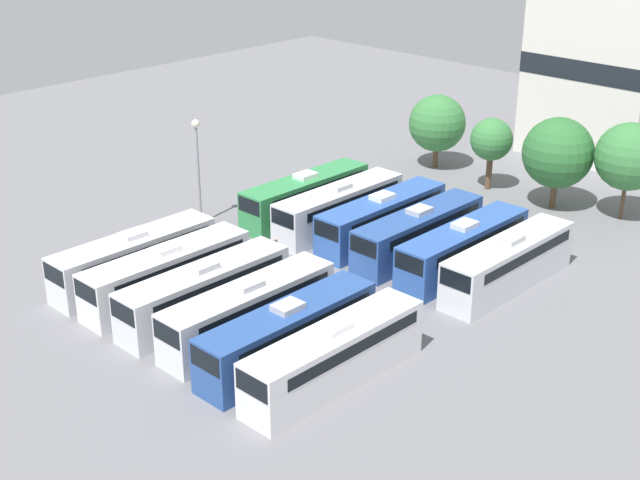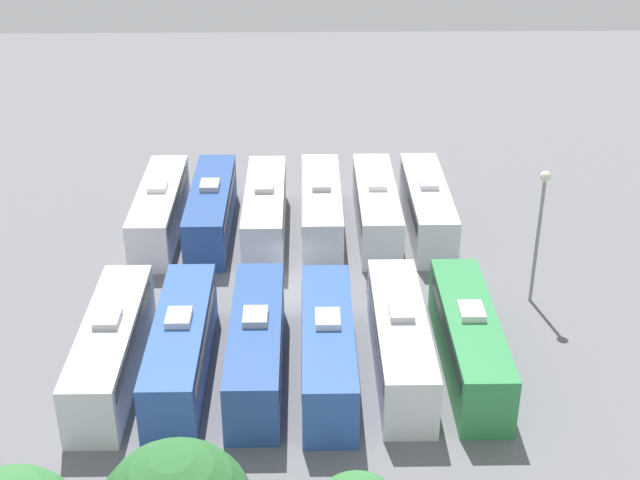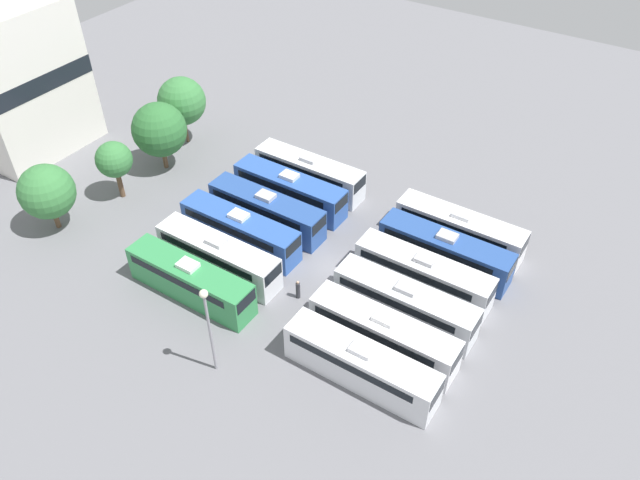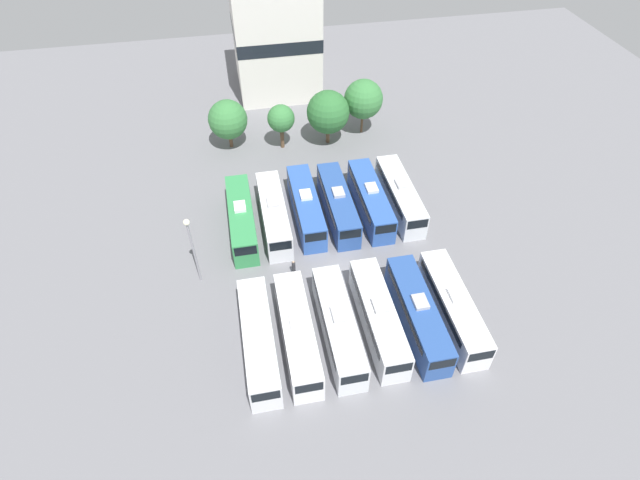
# 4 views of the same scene
# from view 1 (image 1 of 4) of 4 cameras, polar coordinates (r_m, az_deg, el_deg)

# --- Properties ---
(ground_plane) EXTENTS (120.91, 120.91, 0.00)m
(ground_plane) POSITION_cam_1_polar(r_m,az_deg,el_deg) (57.38, -0.00, -2.78)
(ground_plane) COLOR slate
(bus_0) EXTENTS (2.55, 11.42, 3.47)m
(bus_0) POSITION_cam_1_polar(r_m,az_deg,el_deg) (58.12, -11.76, -1.08)
(bus_0) COLOR silver
(bus_0) RESTS_ON ground_plane
(bus_1) EXTENTS (2.55, 11.42, 3.47)m
(bus_1) POSITION_cam_1_polar(r_m,az_deg,el_deg) (55.63, -9.74, -2.07)
(bus_1) COLOR white
(bus_1) RESTS_ON ground_plane
(bus_2) EXTENTS (2.55, 11.42, 3.47)m
(bus_2) POSITION_cam_1_polar(r_m,az_deg,el_deg) (53.05, -7.36, -3.23)
(bus_2) COLOR silver
(bus_2) RESTS_ON ground_plane
(bus_3) EXTENTS (2.55, 11.42, 3.47)m
(bus_3) POSITION_cam_1_polar(r_m,az_deg,el_deg) (50.66, -4.55, -4.45)
(bus_3) COLOR silver
(bus_3) RESTS_ON ground_plane
(bus_4) EXTENTS (2.55, 11.42, 3.47)m
(bus_4) POSITION_cam_1_polar(r_m,az_deg,el_deg) (48.18, -2.02, -5.95)
(bus_4) COLOR #284C93
(bus_4) RESTS_ON ground_plane
(bus_5) EXTENTS (2.55, 11.42, 3.47)m
(bus_5) POSITION_cam_1_polar(r_m,az_deg,el_deg) (46.21, 0.97, -7.31)
(bus_5) COLOR white
(bus_5) RESTS_ON ground_plane
(bus_6) EXTENTS (2.55, 11.42, 3.47)m
(bus_6) POSITION_cam_1_polar(r_m,az_deg,el_deg) (67.36, -0.91, 2.88)
(bus_6) COLOR #338C4C
(bus_6) RESTS_ON ground_plane
(bus_7) EXTENTS (2.55, 11.42, 3.47)m
(bus_7) POSITION_cam_1_polar(r_m,az_deg,el_deg) (65.14, 1.25, 2.15)
(bus_7) COLOR silver
(bus_7) RESTS_ON ground_plane
(bus_8) EXTENTS (2.55, 11.42, 3.47)m
(bus_8) POSITION_cam_1_polar(r_m,az_deg,el_deg) (63.31, 4.00, 1.45)
(bus_8) COLOR #2D56A8
(bus_8) RESTS_ON ground_plane
(bus_9) EXTENTS (2.55, 11.42, 3.47)m
(bus_9) POSITION_cam_1_polar(r_m,az_deg,el_deg) (61.09, 6.34, 0.52)
(bus_9) COLOR #284C93
(bus_9) RESTS_ON ground_plane
(bus_10) EXTENTS (2.55, 11.42, 3.47)m
(bus_10) POSITION_cam_1_polar(r_m,az_deg,el_deg) (59.12, 9.17, -0.45)
(bus_10) COLOR #2D56A8
(bus_10) RESTS_ON ground_plane
(bus_11) EXTENTS (2.55, 11.42, 3.47)m
(bus_11) POSITION_cam_1_polar(r_m,az_deg,el_deg) (57.49, 11.98, -1.39)
(bus_11) COLOR silver
(bus_11) RESTS_ON ground_plane
(worker_person) EXTENTS (0.36, 0.36, 1.80)m
(worker_person) POSITION_cam_1_polar(r_m,az_deg,el_deg) (60.01, -2.89, -0.70)
(worker_person) COLOR #333338
(worker_person) RESTS_ON ground_plane
(light_pole) EXTENTS (0.60, 0.60, 7.99)m
(light_pole) POSITION_cam_1_polar(r_m,az_deg,el_deg) (65.48, -7.86, 5.47)
(light_pole) COLOR gray
(light_pole) RESTS_ON ground_plane
(tree_0) EXTENTS (4.95, 4.95, 6.45)m
(tree_0) POSITION_cam_1_polar(r_m,az_deg,el_deg) (78.49, 7.51, 7.41)
(tree_0) COLOR brown
(tree_0) RESTS_ON ground_plane
(tree_1) EXTENTS (3.45, 3.45, 5.96)m
(tree_1) POSITION_cam_1_polar(r_m,az_deg,el_deg) (73.70, 10.92, 6.31)
(tree_1) COLOR brown
(tree_1) RESTS_ON ground_plane
(tree_2) EXTENTS (5.46, 5.46, 7.18)m
(tree_2) POSITION_cam_1_polar(r_m,az_deg,el_deg) (70.66, 14.98, 5.40)
(tree_2) COLOR brown
(tree_2) RESTS_ON ground_plane
(tree_3) EXTENTS (5.07, 5.07, 7.45)m
(tree_3) POSITION_cam_1_polar(r_m,az_deg,el_deg) (69.70, 19.18, 5.06)
(tree_3) COLOR brown
(tree_3) RESTS_ON ground_plane
(depot_building) EXTENTS (11.71, 12.89, 15.28)m
(depot_building) POSITION_cam_1_polar(r_m,az_deg,el_deg) (86.17, 18.32, 10.46)
(depot_building) COLOR silver
(depot_building) RESTS_ON ground_plane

